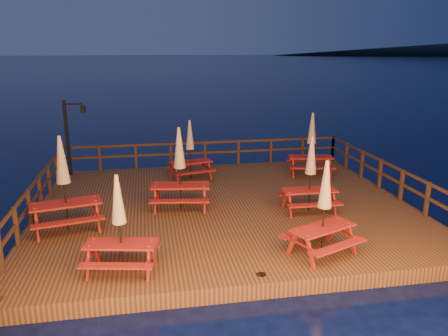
# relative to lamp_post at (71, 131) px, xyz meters

# --- Properties ---
(ground) EXTENTS (500.00, 500.00, 0.00)m
(ground) POSITION_rel_lamp_post_xyz_m (5.39, -4.55, -2.20)
(ground) COLOR black
(ground) RESTS_ON ground
(deck) EXTENTS (12.00, 10.00, 0.40)m
(deck) POSITION_rel_lamp_post_xyz_m (5.39, -4.55, -2.00)
(deck) COLOR #452216
(deck) RESTS_ON ground
(deck_piles) EXTENTS (11.44, 9.44, 1.40)m
(deck_piles) POSITION_rel_lamp_post_xyz_m (5.39, -4.55, -2.50)
(deck_piles) COLOR #382112
(deck_piles) RESTS_ON ground
(railing) EXTENTS (11.80, 9.75, 1.10)m
(railing) POSITION_rel_lamp_post_xyz_m (5.39, -2.77, -1.03)
(railing) COLOR #382112
(railing) RESTS_ON deck
(lamp_post) EXTENTS (0.85, 0.18, 3.00)m
(lamp_post) POSITION_rel_lamp_post_xyz_m (0.00, 0.00, 0.00)
(lamp_post) COLOR black
(lamp_post) RESTS_ON deck
(picnic_table_0) EXTENTS (1.86, 1.63, 2.33)m
(picnic_table_0) POSITION_rel_lamp_post_xyz_m (2.26, -8.40, -0.58)
(picnic_table_0) COLOR maroon
(picnic_table_0) RESTS_ON deck
(picnic_table_1) EXTENTS (2.20, 1.94, 2.72)m
(picnic_table_1) POSITION_rel_lamp_post_xyz_m (0.64, -5.73, -0.38)
(picnic_table_1) COLOR maroon
(picnic_table_1) RESTS_ON deck
(picnic_table_2) EXTENTS (2.10, 1.94, 2.42)m
(picnic_table_2) POSITION_rel_lamp_post_xyz_m (7.15, -8.40, -0.54)
(picnic_table_2) COLOR maroon
(picnic_table_2) RESTS_ON deck
(picnic_table_3) EXTENTS (2.00, 1.75, 2.52)m
(picnic_table_3) POSITION_rel_lamp_post_xyz_m (9.40, -1.70, -0.49)
(picnic_table_3) COLOR maroon
(picnic_table_3) RESTS_ON deck
(picnic_table_4) EXTENTS (1.92, 1.71, 2.33)m
(picnic_table_4) POSITION_rel_lamp_post_xyz_m (4.58, -1.42, -0.59)
(picnic_table_4) COLOR maroon
(picnic_table_4) RESTS_ON deck
(picnic_table_5) EXTENTS (1.74, 1.45, 2.42)m
(picnic_table_5) POSITION_rel_lamp_post_xyz_m (7.88, -5.58, -0.54)
(picnic_table_5) COLOR maroon
(picnic_table_5) RESTS_ON deck
(picnic_table_6) EXTENTS (2.04, 1.76, 2.64)m
(picnic_table_6) POSITION_rel_lamp_post_xyz_m (3.93, -4.59, -0.42)
(picnic_table_6) COLOR maroon
(picnic_table_6) RESTS_ON deck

